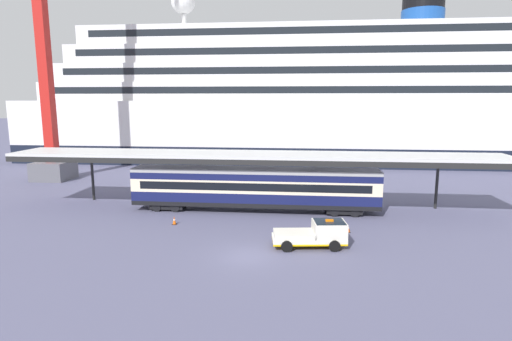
# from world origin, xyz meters

# --- Properties ---
(ground_plane) EXTENTS (400.00, 400.00, 0.00)m
(ground_plane) POSITION_xyz_m (0.00, 0.00, 0.00)
(ground_plane) COLOR #565674
(cruise_ship) EXTENTS (120.30, 25.56, 30.19)m
(cruise_ship) POSITION_xyz_m (16.11, 49.78, 10.35)
(cruise_ship) COLOR black
(cruise_ship) RESTS_ON ground
(platform_canopy) EXTENTS (46.33, 5.33, 5.46)m
(platform_canopy) POSITION_xyz_m (-0.70, 11.85, 5.24)
(platform_canopy) COLOR silver
(platform_canopy) RESTS_ON ground
(train_carriage) EXTENTS (23.01, 2.81, 4.11)m
(train_carriage) POSITION_xyz_m (-0.70, 11.46, 2.31)
(train_carriage) COLOR black
(train_carriage) RESTS_ON ground
(service_truck) EXTENTS (5.41, 2.74, 2.02)m
(service_truck) POSITION_xyz_m (4.69, 2.36, 0.99)
(service_truck) COLOR silver
(service_truck) RESTS_ON ground
(traffic_cone_near) EXTENTS (0.36, 0.36, 0.63)m
(traffic_cone_near) POSITION_xyz_m (7.38, 5.90, 0.31)
(traffic_cone_near) COLOR black
(traffic_cone_near) RESTS_ON ground
(traffic_cone_mid) EXTENTS (0.36, 0.36, 0.71)m
(traffic_cone_mid) POSITION_xyz_m (-7.01, 6.53, 0.35)
(traffic_cone_mid) COLOR black
(traffic_cone_mid) RESTS_ON ground
(dockside_crane) EXTENTS (10.48, 4.40, 62.63)m
(dockside_crane) POSITION_xyz_m (-28.49, 24.40, 19.88)
(dockside_crane) COLOR #595960
(dockside_crane) RESTS_ON ground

